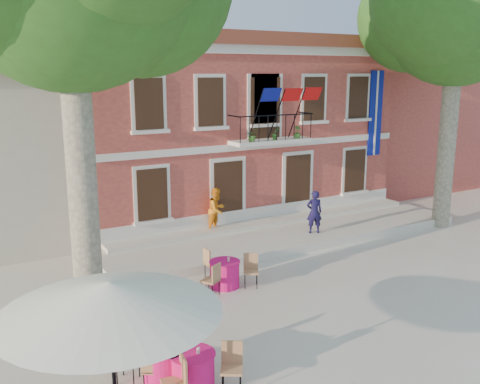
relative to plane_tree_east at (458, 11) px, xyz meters
The scene contains 11 objects.
ground 12.02m from the plane_tree_east, 161.94° to the right, with size 90.00×90.00×0.00m, color beige.
main_building 10.62m from the plane_tree_east, 130.94° to the left, with size 13.50×9.59×7.50m.
neighbor_east 11.24m from the plane_tree_east, 55.55° to the left, with size 9.40×9.40×6.40m.
terrace 10.41m from the plane_tree_east, 165.02° to the left, with size 14.00×3.40×0.30m, color silver.
plane_tree_east is the anchor object (origin of this frame).
patio_umbrella 17.17m from the plane_tree_east, 158.81° to the right, with size 3.69×3.69×2.74m.
pedestrian_navy 9.15m from the plane_tree_east, behind, with size 0.58×0.38×1.58m, color #141038.
pedestrian_orange 11.53m from the plane_tree_east, 161.12° to the left, with size 0.80×0.62×1.64m, color orange.
cafe_table_0 16.62m from the plane_tree_east, 160.43° to the right, with size 1.85×1.74×0.95m.
cafe_table_1 16.44m from the plane_tree_east, 158.17° to the right, with size 1.85×1.37×0.95m.
cafe_table_3 13.11m from the plane_tree_east, behind, with size 1.87×1.63×0.95m.
Camera 1 is at (-8.94, -11.18, 6.04)m, focal length 40.00 mm.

